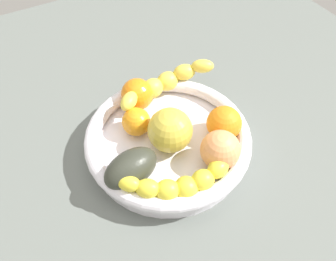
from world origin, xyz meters
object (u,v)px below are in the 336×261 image
(orange_front, at_px, (137,94))
(peach_blush, at_px, (220,150))
(apple_yellow, at_px, (169,131))
(banana_draped_right, at_px, (162,84))
(banana_draped_left, at_px, (184,181))
(avocado_dark, at_px, (131,168))
(fruit_bowl, at_px, (168,141))
(orange_mid_right, at_px, (136,122))
(orange_mid_left, at_px, (224,123))

(orange_front, distance_m, peach_blush, 0.19)
(apple_yellow, bearing_deg, banana_draped_right, 156.13)
(banana_draped_left, xyz_separation_m, apple_yellow, (-0.09, 0.02, 0.01))
(banana_draped_right, bearing_deg, avocado_dark, -43.49)
(banana_draped_right, bearing_deg, peach_blush, 2.07)
(fruit_bowl, distance_m, banana_draped_left, 0.10)
(avocado_dark, bearing_deg, orange_front, 150.52)
(orange_front, height_order, orange_mid_right, orange_front)
(avocado_dark, bearing_deg, fruit_bowl, 113.23)
(banana_draped_right, distance_m, apple_yellow, 0.12)
(orange_mid_left, height_order, apple_yellow, apple_yellow)
(orange_mid_right, bearing_deg, fruit_bowl, 37.20)
(banana_draped_right, xyz_separation_m, apple_yellow, (0.11, -0.05, 0.00))
(banana_draped_left, bearing_deg, orange_mid_left, 118.22)
(fruit_bowl, xyz_separation_m, peach_blush, (0.08, 0.05, 0.03))
(banana_draped_right, distance_m, peach_blush, 0.18)
(orange_front, bearing_deg, orange_mid_left, 35.56)
(banana_draped_left, distance_m, peach_blush, 0.08)
(orange_front, bearing_deg, banana_draped_left, -5.38)
(banana_draped_right, distance_m, orange_mid_left, 0.14)
(orange_mid_right, bearing_deg, banana_draped_right, 123.64)
(banana_draped_left, xyz_separation_m, orange_front, (-0.20, 0.02, 0.00))
(banana_draped_left, distance_m, orange_front, 0.20)
(fruit_bowl, bearing_deg, banana_draped_left, -15.06)
(apple_yellow, xyz_separation_m, peach_blush, (0.07, 0.06, -0.01))
(orange_mid_left, xyz_separation_m, peach_blush, (0.04, -0.04, 0.00))
(banana_draped_left, bearing_deg, peach_blush, 103.09)
(orange_mid_left, bearing_deg, banana_draped_left, -61.78)
(banana_draped_left, bearing_deg, banana_draped_right, 160.23)
(banana_draped_left, height_order, avocado_dark, avocado_dark)
(apple_yellow, height_order, avocado_dark, apple_yellow)
(fruit_bowl, distance_m, avocado_dark, 0.10)
(orange_mid_right, bearing_deg, avocado_dark, -30.74)
(banana_draped_left, distance_m, orange_mid_left, 0.13)
(banana_draped_left, height_order, apple_yellow, apple_yellow)
(orange_front, distance_m, avocado_dark, 0.16)
(apple_yellow, bearing_deg, orange_front, -177.88)
(banana_draped_left, xyz_separation_m, orange_mid_right, (-0.14, -0.01, -0.00))
(banana_draped_right, relative_size, orange_front, 3.58)
(banana_draped_left, relative_size, peach_blush, 3.13)
(orange_mid_right, height_order, peach_blush, peach_blush)
(apple_yellow, bearing_deg, avocado_dark, -70.21)
(banana_draped_right, relative_size, orange_mid_left, 3.50)
(banana_draped_left, height_order, orange_front, orange_front)
(orange_mid_left, bearing_deg, fruit_bowl, -110.17)
(orange_front, bearing_deg, fruit_bowl, 3.89)
(banana_draped_left, height_order, orange_mid_right, orange_mid_right)
(orange_mid_left, distance_m, apple_yellow, 0.10)
(orange_mid_left, height_order, orange_mid_right, orange_mid_left)
(fruit_bowl, bearing_deg, orange_mid_left, 69.83)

